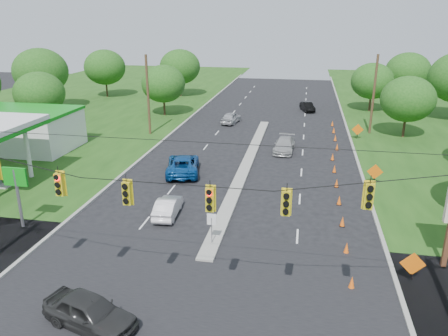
% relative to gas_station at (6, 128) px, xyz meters
% --- Properties ---
extents(ground, '(160.00, 160.00, 0.00)m').
position_rel_gas_station_xyz_m(ground, '(23.64, -20.24, -2.58)').
color(ground, black).
rests_on(ground, ground).
extents(cross_street, '(160.00, 14.00, 0.02)m').
position_rel_gas_station_xyz_m(cross_street, '(23.64, -20.24, -2.58)').
color(cross_street, black).
rests_on(cross_street, ground).
extents(curb_left, '(0.25, 110.00, 0.16)m').
position_rel_gas_station_xyz_m(curb_left, '(13.54, 9.76, -2.58)').
color(curb_left, gray).
rests_on(curb_left, ground).
extents(curb_right, '(0.25, 110.00, 0.16)m').
position_rel_gas_station_xyz_m(curb_right, '(33.74, 9.76, -2.58)').
color(curb_right, gray).
rests_on(curb_right, ground).
extents(median, '(1.00, 34.00, 0.18)m').
position_rel_gas_station_xyz_m(median, '(23.64, 0.76, -2.58)').
color(median, gray).
rests_on(median, ground).
extents(median_sign, '(0.55, 0.06, 2.05)m').
position_rel_gas_station_xyz_m(median_sign, '(23.64, -14.24, -1.11)').
color(median_sign, gray).
rests_on(median_sign, ground).
extents(signal_span, '(25.60, 0.32, 9.00)m').
position_rel_gas_station_xyz_m(signal_span, '(23.59, -21.24, 2.40)').
color(signal_span, '#422D1C').
rests_on(signal_span, ground).
extents(utility_pole_far_left, '(0.28, 0.28, 9.00)m').
position_rel_gas_station_xyz_m(utility_pole_far_left, '(11.14, 9.76, 1.92)').
color(utility_pole_far_left, '#422D1C').
rests_on(utility_pole_far_left, ground).
extents(utility_pole_far_right, '(0.28, 0.28, 9.00)m').
position_rel_gas_station_xyz_m(utility_pole_far_right, '(36.14, 14.76, 1.92)').
color(utility_pole_far_right, '#422D1C').
rests_on(utility_pole_far_right, ground).
extents(gas_station, '(18.40, 19.70, 5.20)m').
position_rel_gas_station_xyz_m(gas_station, '(0.00, 0.00, 0.00)').
color(gas_station, white).
rests_on(gas_station, ground).
extents(cone_0, '(0.32, 0.32, 0.70)m').
position_rel_gas_station_xyz_m(cone_0, '(31.46, -17.24, -2.23)').
color(cone_0, '#FA6113').
rests_on(cone_0, ground).
extents(cone_1, '(0.32, 0.32, 0.70)m').
position_rel_gas_station_xyz_m(cone_1, '(31.46, -13.74, -2.23)').
color(cone_1, '#FA6113').
rests_on(cone_1, ground).
extents(cone_2, '(0.32, 0.32, 0.70)m').
position_rel_gas_station_xyz_m(cone_2, '(31.46, -10.24, -2.23)').
color(cone_2, '#FA6113').
rests_on(cone_2, ground).
extents(cone_3, '(0.32, 0.32, 0.70)m').
position_rel_gas_station_xyz_m(cone_3, '(31.46, -6.74, -2.23)').
color(cone_3, '#FA6113').
rests_on(cone_3, ground).
extents(cone_4, '(0.32, 0.32, 0.70)m').
position_rel_gas_station_xyz_m(cone_4, '(31.46, -3.24, -2.23)').
color(cone_4, '#FA6113').
rests_on(cone_4, ground).
extents(cone_5, '(0.32, 0.32, 0.70)m').
position_rel_gas_station_xyz_m(cone_5, '(31.46, 0.26, -2.23)').
color(cone_5, '#FA6113').
rests_on(cone_5, ground).
extents(cone_6, '(0.32, 0.32, 0.70)m').
position_rel_gas_station_xyz_m(cone_6, '(31.46, 3.76, -2.23)').
color(cone_6, '#FA6113').
rests_on(cone_6, ground).
extents(cone_7, '(0.32, 0.32, 0.70)m').
position_rel_gas_station_xyz_m(cone_7, '(32.06, 7.26, -2.23)').
color(cone_7, '#FA6113').
rests_on(cone_7, ground).
extents(cone_8, '(0.32, 0.32, 0.70)m').
position_rel_gas_station_xyz_m(cone_8, '(32.06, 10.76, -2.23)').
color(cone_8, '#FA6113').
rests_on(cone_8, ground).
extents(cone_9, '(0.32, 0.32, 0.70)m').
position_rel_gas_station_xyz_m(cone_9, '(32.06, 14.26, -2.23)').
color(cone_9, '#FA6113').
rests_on(cone_9, ground).
extents(cone_10, '(0.32, 0.32, 0.70)m').
position_rel_gas_station_xyz_m(cone_10, '(32.06, 17.76, -2.23)').
color(cone_10, '#FA6113').
rests_on(cone_10, ground).
extents(work_sign_0, '(1.27, 0.58, 1.37)m').
position_rel_gas_station_xyz_m(work_sign_0, '(34.44, -16.24, -1.48)').
color(work_sign_0, black).
rests_on(work_sign_0, ground).
extents(work_sign_1, '(1.27, 0.58, 1.37)m').
position_rel_gas_station_xyz_m(work_sign_1, '(34.44, -2.24, -1.48)').
color(work_sign_1, black).
rests_on(work_sign_1, ground).
extents(work_sign_2, '(1.27, 0.58, 1.37)m').
position_rel_gas_station_xyz_m(work_sign_2, '(34.44, 11.76, -1.48)').
color(work_sign_2, black).
rests_on(work_sign_2, ground).
extents(tree_2, '(5.88, 5.88, 6.86)m').
position_rel_gas_station_xyz_m(tree_2, '(-2.36, 9.76, 1.76)').
color(tree_2, black).
rests_on(tree_2, ground).
extents(tree_3, '(7.56, 7.56, 8.82)m').
position_rel_gas_station_xyz_m(tree_3, '(-8.36, 19.76, 3.00)').
color(tree_3, black).
rests_on(tree_3, ground).
extents(tree_4, '(6.72, 6.72, 7.84)m').
position_rel_gas_station_xyz_m(tree_4, '(-4.36, 31.76, 2.38)').
color(tree_4, black).
rests_on(tree_4, ground).
extents(tree_5, '(5.88, 5.88, 6.86)m').
position_rel_gas_station_xyz_m(tree_5, '(9.64, 19.76, 1.76)').
color(tree_5, black).
rests_on(tree_5, ground).
extents(tree_6, '(6.72, 6.72, 7.84)m').
position_rel_gas_station_xyz_m(tree_6, '(7.64, 34.76, 2.38)').
color(tree_6, black).
rests_on(tree_6, ground).
extents(tree_9, '(5.88, 5.88, 6.86)m').
position_rel_gas_station_xyz_m(tree_9, '(39.64, 13.76, 1.76)').
color(tree_9, black).
rests_on(tree_9, ground).
extents(tree_11, '(6.72, 6.72, 7.84)m').
position_rel_gas_station_xyz_m(tree_11, '(43.64, 34.76, 2.38)').
color(tree_11, black).
rests_on(tree_11, ground).
extents(tree_12, '(5.88, 5.88, 6.86)m').
position_rel_gas_station_xyz_m(tree_12, '(37.64, 27.76, 1.76)').
color(tree_12, black).
rests_on(tree_12, ground).
extents(black_sedan, '(4.78, 3.02, 1.52)m').
position_rel_gas_station_xyz_m(black_sedan, '(19.94, -22.31, -1.82)').
color(black_sedan, '#292929').
rests_on(black_sedan, ground).
extents(white_sedan, '(1.63, 3.95, 1.27)m').
position_rel_gas_station_xyz_m(white_sedan, '(19.82, -10.76, -1.94)').
color(white_sedan, white).
rests_on(white_sedan, ground).
extents(blue_pickup, '(3.86, 6.19, 1.60)m').
position_rel_gas_station_xyz_m(blue_pickup, '(18.50, -2.33, -1.78)').
color(blue_pickup, navy).
rests_on(blue_pickup, ground).
extents(silver_car_far, '(2.15, 4.79, 1.36)m').
position_rel_gas_station_xyz_m(silver_car_far, '(26.78, 5.80, -1.89)').
color(silver_car_far, '#A4A4A4').
rests_on(silver_car_far, ground).
extents(silver_car_oncoming, '(2.32, 4.39, 1.42)m').
position_rel_gas_station_xyz_m(silver_car_oncoming, '(19.40, 16.95, -1.86)').
color(silver_car_oncoming, '#A7A7AB').
rests_on(silver_car_oncoming, ground).
extents(dark_car_receding, '(2.40, 4.07, 1.27)m').
position_rel_gas_station_xyz_m(dark_car_receding, '(28.90, 26.35, -1.94)').
color(dark_car_receding, black).
rests_on(dark_car_receding, ground).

